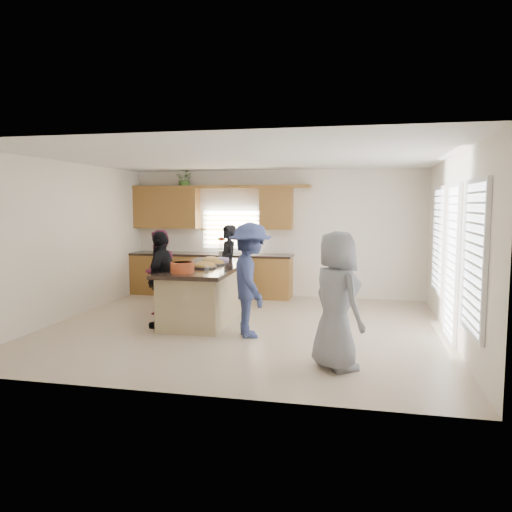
% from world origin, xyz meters
% --- Properties ---
extents(floor, '(6.50, 6.50, 0.00)m').
position_xyz_m(floor, '(0.00, 0.00, 0.00)').
color(floor, tan).
rests_on(floor, ground).
extents(room_shell, '(6.52, 6.02, 2.81)m').
position_xyz_m(room_shell, '(0.00, 0.00, 1.90)').
color(room_shell, silver).
rests_on(room_shell, ground).
extents(back_cabinetry, '(4.08, 0.66, 2.46)m').
position_xyz_m(back_cabinetry, '(-1.47, 2.73, 0.91)').
color(back_cabinetry, '#92602A').
rests_on(back_cabinetry, ground).
extents(right_wall_glazing, '(0.06, 4.00, 2.25)m').
position_xyz_m(right_wall_glazing, '(3.22, -0.13, 1.34)').
color(right_wall_glazing, white).
rests_on(right_wall_glazing, ground).
extents(island, '(1.22, 2.73, 0.95)m').
position_xyz_m(island, '(-0.82, 0.55, 0.45)').
color(island, tan).
rests_on(island, ground).
extents(platter_front, '(0.43, 0.43, 0.17)m').
position_xyz_m(platter_front, '(-0.77, 0.27, 0.98)').
color(platter_front, black).
rests_on(platter_front, island).
extents(platter_mid, '(0.42, 0.42, 0.17)m').
position_xyz_m(platter_mid, '(-0.75, 0.75, 0.98)').
color(platter_mid, black).
rests_on(platter_mid, island).
extents(platter_back, '(0.37, 0.37, 0.15)m').
position_xyz_m(platter_back, '(-0.94, 1.18, 0.98)').
color(platter_back, black).
rests_on(platter_back, island).
extents(salad_bowl, '(0.38, 0.38, 0.17)m').
position_xyz_m(salad_bowl, '(-0.93, -0.40, 1.05)').
color(salad_bowl, '#C94D24').
rests_on(salad_bowl, island).
extents(clear_cup, '(0.07, 0.07, 0.10)m').
position_xyz_m(clear_cup, '(-0.56, -0.25, 1.00)').
color(clear_cup, white).
rests_on(clear_cup, island).
extents(plate_stack, '(0.25, 0.25, 0.05)m').
position_xyz_m(plate_stack, '(-0.79, 1.47, 0.97)').
color(plate_stack, '#B698DD').
rests_on(plate_stack, island).
extents(flower_vase, '(0.14, 0.14, 0.43)m').
position_xyz_m(flower_vase, '(-0.91, 1.80, 1.17)').
color(flower_vase, silver).
rests_on(flower_vase, island).
extents(potted_plant, '(0.43, 0.38, 0.42)m').
position_xyz_m(potted_plant, '(-2.04, 2.82, 2.61)').
color(potted_plant, '#3E722D').
rests_on(potted_plant, back_cabinetry).
extents(woman_left_back, '(0.63, 0.71, 1.63)m').
position_xyz_m(woman_left_back, '(-0.76, 1.76, 0.82)').
color(woman_left_back, black).
rests_on(woman_left_back, ground).
extents(woman_left_mid, '(0.70, 0.84, 1.58)m').
position_xyz_m(woman_left_mid, '(-1.81, 0.72, 0.79)').
color(woman_left_mid, maroon).
rests_on(woman_left_mid, ground).
extents(woman_left_front, '(0.40, 0.95, 1.61)m').
position_xyz_m(woman_left_front, '(-1.36, -0.24, 0.80)').
color(woman_left_front, black).
rests_on(woman_left_front, ground).
extents(woman_right_back, '(1.06, 1.31, 1.78)m').
position_xyz_m(woman_right_back, '(0.23, -0.51, 0.89)').
color(woman_right_back, navy).
rests_on(woman_right_back, ground).
extents(woman_right_front, '(0.95, 1.01, 1.73)m').
position_xyz_m(woman_right_front, '(1.61, -1.79, 0.86)').
color(woman_right_front, slate).
rests_on(woman_right_front, ground).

